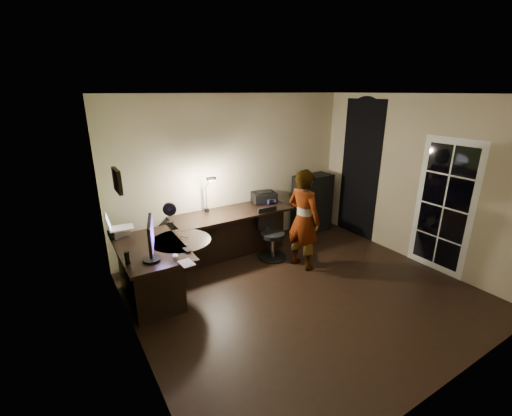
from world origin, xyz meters
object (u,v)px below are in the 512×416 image
monitor (150,246)px  desk_right (233,233)px  office_chair (273,235)px  cabinet (312,203)px  desk_left (154,273)px  person (304,220)px

monitor → desk_right: bearing=48.9°
desk_right → office_chair: 0.70m
monitor → office_chair: 2.29m
desk_right → cabinet: size_ratio=1.79×
desk_left → office_chair: office_chair is taller
monitor → desk_left: bearing=93.2°
cabinet → desk_left: bearing=-169.6°
desk_right → office_chair: size_ratio=2.41×
cabinet → person: size_ratio=0.72×
desk_left → office_chair: (2.06, 0.15, 0.04)m
desk_left → monitor: (-0.10, -0.38, 0.59)m
desk_left → person: size_ratio=0.83×
desk_left → monitor: bearing=-103.5°
desk_left → cabinet: cabinet is taller
person → monitor: bearing=78.1°
desk_right → office_chair: office_chair is taller
cabinet → office_chair: size_ratio=1.35×
cabinet → monitor: cabinet is taller
desk_right → cabinet: (1.86, 0.10, 0.19)m
desk_left → office_chair: size_ratio=1.56×
desk_left → person: bearing=-8.0°
office_chair → monitor: bearing=-164.4°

